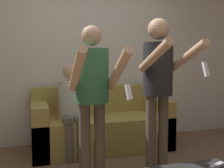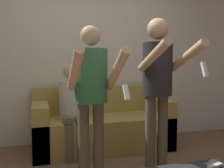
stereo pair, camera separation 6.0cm
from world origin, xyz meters
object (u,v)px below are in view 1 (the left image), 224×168
object	(u,v)px
couch	(101,127)
person_standing_left	(92,87)
person_seated	(71,105)
remote_far	(217,166)
person_standing_right	(159,79)

from	to	relation	value
couch	person_standing_left	world-z (taller)	person_standing_left
couch	person_seated	distance (m)	0.57
couch	remote_far	distance (m)	1.89
couch	remote_far	world-z (taller)	couch
person_standing_left	person_standing_right	size ratio (longest dim) A/B	0.94
couch	person_standing_left	bearing A→B (deg)	-108.87
person_standing_right	person_seated	bearing A→B (deg)	132.01
person_standing_right	remote_far	bearing A→B (deg)	-84.50
person_standing_right	remote_far	xyz separation A→B (m)	(0.08, -0.82, -0.61)
couch	person_seated	bearing A→B (deg)	-159.88
couch	person_seated	size ratio (longest dim) A/B	1.58
couch	person_standing_right	distance (m)	1.29
person_standing_left	person_seated	xyz separation A→B (m)	(-0.08, 0.86, -0.31)
remote_far	person_standing_right	bearing A→B (deg)	95.50
person_seated	couch	bearing A→B (deg)	20.12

